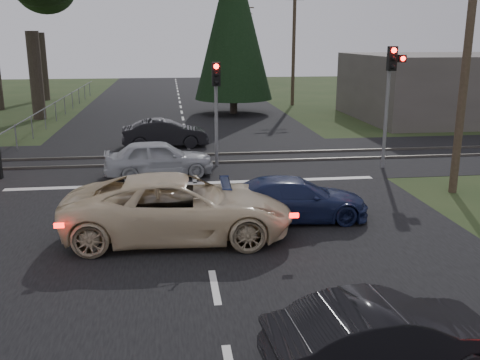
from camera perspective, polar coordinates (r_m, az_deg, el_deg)
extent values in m
plane|color=#263819|center=(11.31, -2.71, -11.35)|extent=(120.00, 120.00, 0.00)
cube|color=black|center=(20.74, -5.05, 0.94)|extent=(14.00, 100.00, 0.01)
cube|color=black|center=(22.69, -5.28, 2.15)|extent=(120.00, 8.00, 0.01)
cube|color=silver|center=(19.00, -4.81, -0.35)|extent=(13.00, 0.35, 0.00)
cube|color=#59544C|center=(21.90, -5.20, 1.81)|extent=(120.00, 0.12, 0.10)
cube|color=#59544C|center=(23.46, -5.36, 2.69)|extent=(120.00, 0.12, 0.10)
cylinder|color=slate|center=(21.61, 15.28, 6.16)|extent=(0.14, 0.14, 3.80)
cube|color=black|center=(21.23, 15.91, 12.36)|extent=(0.32, 0.24, 0.90)
sphere|color=#FF0C07|center=(21.11, 16.11, 13.15)|extent=(0.20, 0.20, 0.20)
sphere|color=black|center=(21.11, 16.05, 12.33)|extent=(0.18, 0.18, 0.18)
sphere|color=black|center=(21.13, 15.99, 11.52)|extent=(0.18, 0.18, 0.18)
cube|color=black|center=(21.39, 16.87, 12.30)|extent=(0.28, 0.22, 0.28)
sphere|color=#FF0C07|center=(21.28, 17.00, 12.28)|extent=(0.18, 0.18, 0.18)
cylinder|color=slate|center=(21.26, -2.54, 5.72)|extent=(0.14, 0.14, 3.20)
cube|color=black|center=(20.85, -2.56, 11.21)|extent=(0.32, 0.24, 0.90)
sphere|color=#FF0C07|center=(20.71, -2.54, 12.01)|extent=(0.20, 0.20, 0.20)
sphere|color=black|center=(20.72, -2.53, 11.18)|extent=(0.18, 0.18, 0.18)
sphere|color=black|center=(20.75, -2.52, 10.36)|extent=(0.18, 0.18, 0.18)
cylinder|color=#4C3D2D|center=(18.61, 23.06, 12.23)|extent=(0.26, 0.26, 9.00)
cylinder|color=#4C3D2D|center=(41.18, 5.75, 14.18)|extent=(0.26, 0.26, 9.00)
cylinder|color=#4C3D2D|center=(65.77, 0.67, 14.52)|extent=(0.26, 0.26, 9.00)
cube|color=#4C3D2D|center=(65.86, 0.69, 17.92)|extent=(1.80, 0.12, 0.12)
cube|color=#4C3D2D|center=(65.83, 0.68, 17.31)|extent=(1.40, 0.10, 0.10)
cylinder|color=#473D33|center=(36.13, -20.93, 10.34)|extent=(0.80, 0.80, 5.40)
cylinder|color=#473D33|center=(47.28, -20.33, 11.26)|extent=(0.80, 0.80, 5.40)
cylinder|color=#473D33|center=(36.59, -0.69, 8.67)|extent=(0.50, 0.50, 2.00)
cone|color=black|center=(36.38, -0.72, 16.52)|extent=(5.20, 5.20, 10.00)
cube|color=#59514C|center=(37.33, 23.10, 9.16)|extent=(14.00, 10.00, 4.00)
imported|color=beige|center=(13.76, -6.55, -2.92)|extent=(5.94, 2.95, 1.62)
imported|color=black|center=(8.71, 15.30, -15.98)|extent=(3.81, 1.61, 1.22)
imported|color=#ADB0B5|center=(20.01, -8.65, 2.30)|extent=(4.12, 1.94, 1.36)
imported|color=#182249|center=(15.13, 5.79, -2.05)|extent=(4.23, 1.86, 1.21)
imported|color=black|center=(25.39, -8.00, 4.93)|extent=(4.03, 1.61, 1.30)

